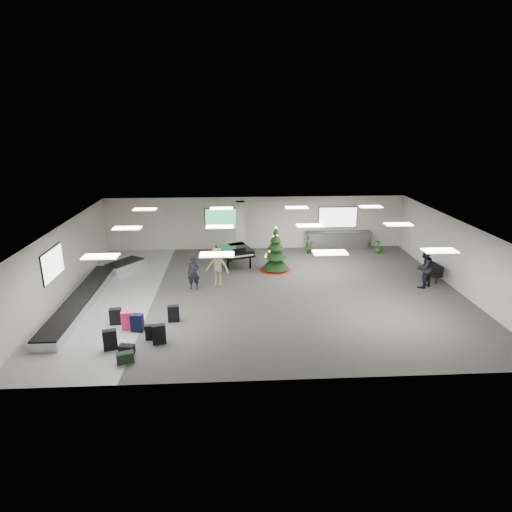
{
  "coord_description": "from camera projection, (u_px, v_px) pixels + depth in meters",
  "views": [
    {
      "loc": [
        -1.44,
        -18.28,
        7.69
      ],
      "look_at": [
        -0.35,
        1.0,
        1.44
      ],
      "focal_mm": 30.0,
      "sensor_mm": 36.0,
      "label": 1
    }
  ],
  "objects": [
    {
      "name": "traveler_a",
      "position": [
        194.0,
        273.0,
        19.93
      ],
      "size": [
        0.61,
        0.42,
        1.6
      ],
      "primitive_type": "imported",
      "rotation": [
        0.0,
        0.0,
        -0.07
      ],
      "color": "black",
      "rests_on": "ground"
    },
    {
      "name": "green_duffel",
      "position": [
        125.0,
        358.0,
        14.04
      ],
      "size": [
        0.61,
        0.44,
        0.39
      ],
      "rotation": [
        0.0,
        0.0,
        0.32
      ],
      "color": "black",
      "rests_on": "ground"
    },
    {
      "name": "bench",
      "position": [
        432.0,
        270.0,
        21.13
      ],
      "size": [
        0.65,
        1.47,
        0.9
      ],
      "rotation": [
        0.0,
        0.0,
        0.12
      ],
      "color": "black",
      "rests_on": "ground"
    },
    {
      "name": "suitcase_8",
      "position": [
        116.0,
        316.0,
        16.62
      ],
      "size": [
        0.47,
        0.29,
        0.68
      ],
      "rotation": [
        0.0,
        0.0,
        0.08
      ],
      "color": "black",
      "rests_on": "ground"
    },
    {
      "name": "potted_plant_left",
      "position": [
        310.0,
        247.0,
        25.32
      ],
      "size": [
        0.56,
        0.53,
        0.81
      ],
      "primitive_type": "imported",
      "rotation": [
        0.0,
        0.0,
        0.51
      ],
      "color": "#1C4616",
      "rests_on": "ground"
    },
    {
      "name": "navy_suitcase",
      "position": [
        137.0,
        323.0,
        16.06
      ],
      "size": [
        0.48,
        0.32,
        0.72
      ],
      "rotation": [
        0.0,
        0.0,
        -0.12
      ],
      "color": "black",
      "rests_on": "ground"
    },
    {
      "name": "black_duffel",
      "position": [
        127.0,
        349.0,
        14.57
      ],
      "size": [
        0.55,
        0.36,
        0.35
      ],
      "rotation": [
        0.0,
        0.0,
        -0.17
      ],
      "color": "black",
      "rests_on": "ground"
    },
    {
      "name": "room_envelope",
      "position": [
        256.0,
        240.0,
        19.71
      ],
      "size": [
        18.02,
        14.02,
        3.21
      ],
      "color": "#B3AFA4",
      "rests_on": "ground"
    },
    {
      "name": "traveler_b",
      "position": [
        217.0,
        267.0,
        20.39
      ],
      "size": [
        1.33,
        0.97,
        1.85
      ],
      "primitive_type": "imported",
      "rotation": [
        0.0,
        0.0,
        -0.26
      ],
      "color": "#9C8960",
      "rests_on": "ground"
    },
    {
      "name": "christmas_tree",
      "position": [
        276.0,
        255.0,
        22.45
      ],
      "size": [
        1.7,
        1.7,
        2.42
      ],
      "color": "#661009",
      "rests_on": "ground"
    },
    {
      "name": "suitcase_0",
      "position": [
        110.0,
        340.0,
        14.8
      ],
      "size": [
        0.53,
        0.39,
        0.75
      ],
      "rotation": [
        0.0,
        0.0,
        0.3
      ],
      "color": "black",
      "rests_on": "ground"
    },
    {
      "name": "service_counter",
      "position": [
        338.0,
        240.0,
        26.23
      ],
      "size": [
        4.05,
        0.65,
        1.08
      ],
      "color": "silver",
      "rests_on": "ground"
    },
    {
      "name": "pink_suitcase",
      "position": [
        128.0,
        321.0,
        16.21
      ],
      "size": [
        0.47,
        0.27,
        0.74
      ],
      "rotation": [
        0.0,
        0.0,
        0.03
      ],
      "color": "#FE2161",
      "rests_on": "ground"
    },
    {
      "name": "grand_piano",
      "position": [
        235.0,
        251.0,
        23.05
      ],
      "size": [
        2.15,
        2.46,
        1.18
      ],
      "rotation": [
        0.0,
        0.0,
        0.33
      ],
      "color": "black",
      "rests_on": "ground"
    },
    {
      "name": "baggage_carousel",
      "position": [
        91.0,
        292.0,
        19.24
      ],
      "size": [
        2.28,
        9.71,
        0.43
      ],
      "color": "silver",
      "rests_on": "ground"
    },
    {
      "name": "potted_plant_right",
      "position": [
        378.0,
        246.0,
        25.44
      ],
      "size": [
        0.56,
        0.56,
        0.78
      ],
      "primitive_type": "imported",
      "rotation": [
        0.0,
        0.0,
        1.93
      ],
      "color": "#1C4616",
      "rests_on": "ground"
    },
    {
      "name": "suitcase_7",
      "position": [
        151.0,
        332.0,
        15.5
      ],
      "size": [
        0.4,
        0.23,
        0.59
      ],
      "rotation": [
        0.0,
        0.0,
        0.05
      ],
      "color": "black",
      "rests_on": "ground"
    },
    {
      "name": "suitcase_3",
      "position": [
        174.0,
        313.0,
        16.87
      ],
      "size": [
        0.46,
        0.28,
        0.69
      ],
      "rotation": [
        0.0,
        0.0,
        0.08
      ],
      "color": "black",
      "rests_on": "ground"
    },
    {
      "name": "ground",
      "position": [
        265.0,
        292.0,
        19.81
      ],
      "size": [
        18.0,
        18.0,
        0.0
      ],
      "primitive_type": "plane",
      "color": "#34312F",
      "rests_on": "ground"
    },
    {
      "name": "suitcase_1",
      "position": [
        159.0,
        334.0,
        15.2
      ],
      "size": [
        0.51,
        0.35,
        0.75
      ],
      "rotation": [
        0.0,
        0.0,
        0.23
      ],
      "color": "black",
      "rests_on": "ground"
    },
    {
      "name": "traveler_bench",
      "position": [
        424.0,
        268.0,
        20.09
      ],
      "size": [
        1.2,
        1.15,
        1.95
      ],
      "primitive_type": "imported",
      "rotation": [
        0.0,
        0.0,
        3.74
      ],
      "color": "black",
      "rests_on": "ground"
    }
  ]
}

